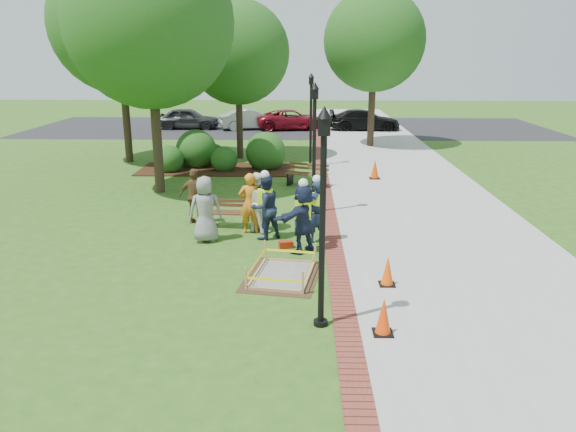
{
  "coord_description": "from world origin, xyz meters",
  "views": [
    {
      "loc": [
        0.86,
        -13.01,
        5.18
      ],
      "look_at": [
        0.5,
        1.2,
        1.0
      ],
      "focal_mm": 35.0,
      "sensor_mm": 36.0,
      "label": 1
    }
  ],
  "objects_px": {
    "cone_front": "(384,317)",
    "hivis_worker_a": "(303,216)",
    "hivis_worker_b": "(316,209)",
    "hivis_worker_c": "(265,205)",
    "wet_concrete_pad": "(282,267)",
    "bench_near": "(232,219)",
    "lamp_near": "(323,203)"
  },
  "relations": [
    {
      "from": "wet_concrete_pad",
      "to": "bench_near",
      "type": "xyz_separation_m",
      "value": [
        -1.69,
        3.86,
        0.03
      ]
    },
    {
      "from": "wet_concrete_pad",
      "to": "hivis_worker_a",
      "type": "distance_m",
      "value": 1.96
    },
    {
      "from": "lamp_near",
      "to": "hivis_worker_b",
      "type": "distance_m",
      "value": 5.29
    },
    {
      "from": "cone_front",
      "to": "hivis_worker_c",
      "type": "relative_size",
      "value": 0.37
    },
    {
      "from": "cone_front",
      "to": "lamp_near",
      "type": "xyz_separation_m",
      "value": [
        -1.17,
        0.36,
        2.12
      ]
    },
    {
      "from": "wet_concrete_pad",
      "to": "cone_front",
      "type": "bearing_deg",
      "value": -54.64
    },
    {
      "from": "hivis_worker_b",
      "to": "hivis_worker_c",
      "type": "xyz_separation_m",
      "value": [
        -1.45,
        0.23,
        0.03
      ]
    },
    {
      "from": "hivis_worker_c",
      "to": "hivis_worker_a",
      "type": "bearing_deg",
      "value": -45.32
    },
    {
      "from": "bench_near",
      "to": "cone_front",
      "type": "distance_m",
      "value": 7.64
    },
    {
      "from": "cone_front",
      "to": "wet_concrete_pad",
      "type": "bearing_deg",
      "value": 125.36
    },
    {
      "from": "cone_front",
      "to": "hivis_worker_a",
      "type": "height_order",
      "value": "hivis_worker_a"
    },
    {
      "from": "cone_front",
      "to": "hivis_worker_c",
      "type": "distance_m",
      "value": 6.25
    },
    {
      "from": "wet_concrete_pad",
      "to": "hivis_worker_b",
      "type": "xyz_separation_m",
      "value": [
        0.86,
        2.59,
        0.72
      ]
    },
    {
      "from": "bench_near",
      "to": "lamp_near",
      "type": "bearing_deg",
      "value": -68.27
    },
    {
      "from": "wet_concrete_pad",
      "to": "lamp_near",
      "type": "xyz_separation_m",
      "value": [
        0.84,
        -2.47,
        2.25
      ]
    },
    {
      "from": "hivis_worker_b",
      "to": "hivis_worker_c",
      "type": "bearing_deg",
      "value": 170.81
    },
    {
      "from": "cone_front",
      "to": "lamp_near",
      "type": "distance_m",
      "value": 2.45
    },
    {
      "from": "cone_front",
      "to": "hivis_worker_b",
      "type": "relative_size",
      "value": 0.39
    },
    {
      "from": "bench_near",
      "to": "lamp_near",
      "type": "relative_size",
      "value": 0.37
    },
    {
      "from": "bench_near",
      "to": "hivis_worker_b",
      "type": "height_order",
      "value": "hivis_worker_b"
    },
    {
      "from": "hivis_worker_b",
      "to": "hivis_worker_c",
      "type": "distance_m",
      "value": 1.47
    },
    {
      "from": "hivis_worker_a",
      "to": "wet_concrete_pad",
      "type": "bearing_deg",
      "value": -105.58
    },
    {
      "from": "wet_concrete_pad",
      "to": "bench_near",
      "type": "relative_size",
      "value": 1.61
    },
    {
      "from": "bench_near",
      "to": "lamp_near",
      "type": "xyz_separation_m",
      "value": [
        2.52,
        -6.33,
        2.21
      ]
    },
    {
      "from": "lamp_near",
      "to": "bench_near",
      "type": "bearing_deg",
      "value": 111.73
    },
    {
      "from": "wet_concrete_pad",
      "to": "lamp_near",
      "type": "height_order",
      "value": "lamp_near"
    },
    {
      "from": "hivis_worker_b",
      "to": "hivis_worker_c",
      "type": "relative_size",
      "value": 0.96
    },
    {
      "from": "wet_concrete_pad",
      "to": "hivis_worker_b",
      "type": "relative_size",
      "value": 1.32
    },
    {
      "from": "lamp_near",
      "to": "hivis_worker_a",
      "type": "bearing_deg",
      "value": 94.79
    },
    {
      "from": "lamp_near",
      "to": "hivis_worker_b",
      "type": "bearing_deg",
      "value": 89.75
    },
    {
      "from": "bench_near",
      "to": "hivis_worker_a",
      "type": "height_order",
      "value": "hivis_worker_a"
    },
    {
      "from": "hivis_worker_a",
      "to": "hivis_worker_c",
      "type": "xyz_separation_m",
      "value": [
        -1.07,
        1.08,
        -0.01
      ]
    }
  ]
}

